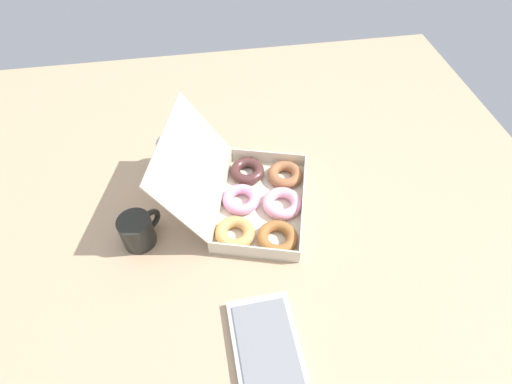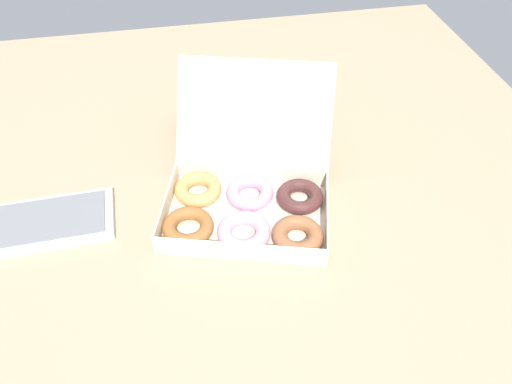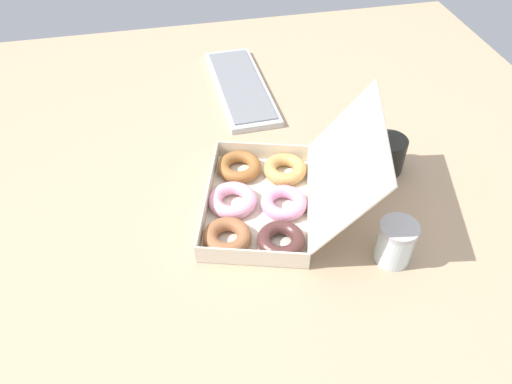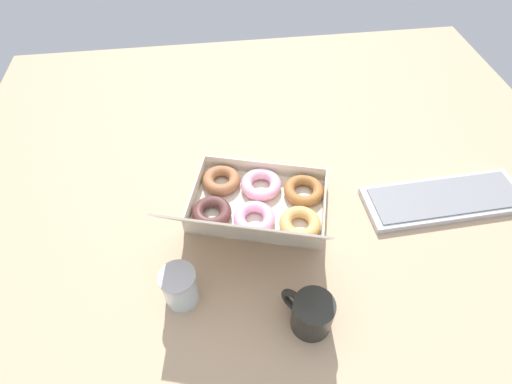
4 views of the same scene
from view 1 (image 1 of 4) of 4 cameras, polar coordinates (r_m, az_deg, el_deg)
ground_plane at (r=110.10cm, az=-0.43°, el=-4.88°), size 180.00×180.00×2.00cm
donut_box at (r=110.74cm, az=-0.19°, el=-0.93°), size 43.34×44.69×24.25cm
coffee_mug at (r=106.91cm, az=-16.50°, el=-5.22°), size 10.17×10.51×8.87cm
glass_jar at (r=123.02cm, az=-11.93°, el=5.36°), size 7.84×7.84×9.60cm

